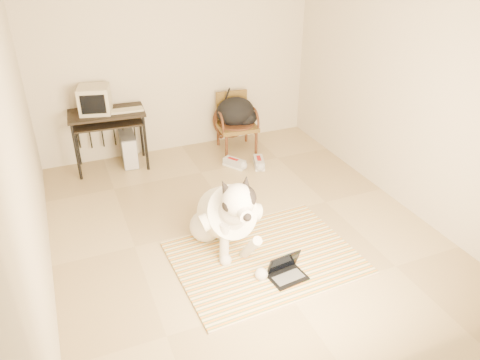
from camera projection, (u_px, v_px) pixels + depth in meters
floor at (237, 223)px, 5.34m from camera, size 4.50×4.50×0.00m
wall_back at (176, 58)px, 6.50m from camera, size 4.50×0.00×4.50m
wall_front at (375, 232)px, 2.86m from camera, size 4.50×0.00×4.50m
wall_left at (21, 143)px, 4.01m from camera, size 0.00×4.50×4.50m
wall_right at (398, 87)px, 5.35m from camera, size 0.00×4.50×4.50m
rug at (265, 258)px, 4.77m from camera, size 1.86×1.46×0.02m
dog at (227, 215)px, 4.75m from camera, size 0.67×1.40×1.01m
laptop at (286, 271)px, 4.48m from camera, size 0.37×0.29×0.24m
computer_desk at (107, 120)px, 6.20m from camera, size 1.02×0.62×0.82m
crt_monitor at (95, 100)px, 6.05m from camera, size 0.46×0.45×0.35m
desk_keyboard at (127, 110)px, 6.17m from camera, size 0.43×0.18×0.03m
pc_tower at (129, 149)px, 6.54m from camera, size 0.23×0.48×0.44m
rattan_chair at (236, 122)px, 6.90m from camera, size 0.59×0.57×0.83m
backpack at (237, 112)px, 6.81m from camera, size 0.59×0.47×0.42m
sneaker_left at (234, 163)px, 6.53m from camera, size 0.28×0.35×0.11m
sneaker_right at (259, 163)px, 6.54m from camera, size 0.22×0.35×0.11m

